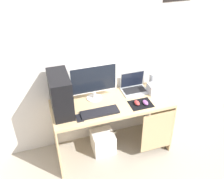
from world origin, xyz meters
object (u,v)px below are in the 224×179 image
object	(u,v)px
monitor	(94,81)
mouse_left	(137,103)
pc_tower	(60,94)
subwoofer	(103,142)
speaker	(152,80)
cell_phone	(80,118)
projector	(156,88)
keyboard	(100,112)
mouse_right	(145,103)
laptop	(134,87)

from	to	relation	value
monitor	mouse_left	distance (m)	0.55
pc_tower	subwoofer	bearing A→B (deg)	-2.14
speaker	cell_phone	xyz separation A→B (m)	(-1.02, -0.35, -0.08)
projector	keyboard	world-z (taller)	projector
monitor	cell_phone	world-z (taller)	monitor
cell_phone	mouse_right	bearing A→B (deg)	1.03
subwoofer	speaker	bearing A→B (deg)	14.13
keyboard	mouse_right	world-z (taller)	mouse_right
cell_phone	projector	bearing A→B (deg)	11.04
monitor	laptop	xyz separation A→B (m)	(0.51, 0.03, -0.19)
cell_phone	mouse_left	bearing A→B (deg)	3.28
pc_tower	monitor	distance (m)	0.41
speaker	projector	world-z (taller)	speaker
pc_tower	mouse_left	size ratio (longest dim) A/B	4.64
keyboard	mouse_right	distance (m)	0.54
monitor	laptop	bearing A→B (deg)	2.81
pc_tower	keyboard	distance (m)	0.47
mouse_right	subwoofer	xyz separation A→B (m)	(-0.47, 0.16, -0.62)
keyboard	projector	bearing A→B (deg)	12.89
monitor	projector	world-z (taller)	monitor
pc_tower	keyboard	size ratio (longest dim) A/B	1.06
keyboard	mouse_left	xyz separation A→B (m)	(0.45, 0.02, 0.01)
pc_tower	subwoofer	size ratio (longest dim) A/B	1.63
speaker	mouse_right	distance (m)	0.42
pc_tower	projector	bearing A→B (deg)	0.16
mouse_left	mouse_right	distance (m)	0.10
mouse_left	monitor	bearing A→B (deg)	148.21
projector	mouse_left	xyz separation A→B (m)	(-0.32, -0.16, -0.04)
projector	cell_phone	bearing A→B (deg)	-168.96
laptop	speaker	size ratio (longest dim) A/B	1.75
keyboard	laptop	bearing A→B (deg)	30.50
pc_tower	projector	xyz separation A→B (m)	(1.15, 0.00, -0.16)
mouse_right	subwoofer	size ratio (longest dim) A/B	0.35
mouse_right	subwoofer	bearing A→B (deg)	161.15
projector	mouse_left	size ratio (longest dim) A/B	2.08
projector	keyboard	distance (m)	0.79
pc_tower	laptop	distance (m)	0.94
laptop	projector	size ratio (longest dim) A/B	1.56
monitor	laptop	world-z (taller)	monitor
pc_tower	speaker	xyz separation A→B (m)	(1.17, 0.16, -0.13)
projector	mouse_left	world-z (taller)	projector
mouse_left	cell_phone	size ratio (longest dim) A/B	0.74
monitor	subwoofer	world-z (taller)	monitor
speaker	subwoofer	xyz separation A→B (m)	(-0.72, -0.18, -0.69)
speaker	keyboard	size ratio (longest dim) A/B	0.42
projector	keyboard	size ratio (longest dim) A/B	0.48
laptop	projector	bearing A→B (deg)	-29.82
laptop	projector	distance (m)	0.27
pc_tower	monitor	size ratio (longest dim) A/B	0.81
keyboard	subwoofer	distance (m)	0.63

